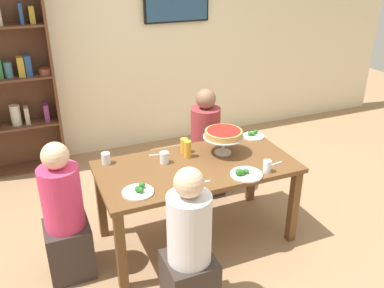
{
  "coord_description": "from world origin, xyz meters",
  "views": [
    {
      "loc": [
        -1.22,
        -2.78,
        2.35
      ],
      "look_at": [
        0.0,
        0.1,
        0.89
      ],
      "focal_mm": 38.37,
      "sensor_mm": 36.0,
      "label": 1
    }
  ],
  "objects_px": {
    "dining_table": "(197,175)",
    "bookshelf": "(1,79)",
    "television": "(177,0)",
    "diner_head_west": "(65,221)",
    "water_glass_clear_spare": "(267,166)",
    "salad_plate_near_diner": "(245,174)",
    "beer_glass_amber_short": "(184,146)",
    "beer_glass_amber_tall": "(187,149)",
    "salad_plate_spare": "(253,135)",
    "deep_dish_pizza_stand": "(223,135)",
    "water_glass_clear_far": "(164,158)",
    "cutlery_fork_near": "(160,154)",
    "diner_near_left": "(189,253)",
    "diner_far_right": "(205,150)",
    "water_glass_clear_near": "(106,158)",
    "salad_plate_far_diner": "(139,191)",
    "cutlery_fork_far": "(274,164)",
    "cutlery_knife_near": "(200,183)"
  },
  "relations": [
    {
      "from": "water_glass_clear_far",
      "to": "cutlery_knife_near",
      "type": "distance_m",
      "value": 0.45
    },
    {
      "from": "beer_glass_amber_short",
      "to": "beer_glass_amber_tall",
      "type": "bearing_deg",
      "value": -95.05
    },
    {
      "from": "television",
      "to": "diner_near_left",
      "type": "relative_size",
      "value": 0.72
    },
    {
      "from": "deep_dish_pizza_stand",
      "to": "water_glass_clear_far",
      "type": "distance_m",
      "value": 0.56
    },
    {
      "from": "salad_plate_spare",
      "to": "water_glass_clear_far",
      "type": "distance_m",
      "value": 0.99
    },
    {
      "from": "water_glass_clear_near",
      "to": "salad_plate_near_diner",
      "type": "bearing_deg",
      "value": -33.01
    },
    {
      "from": "bookshelf",
      "to": "beer_glass_amber_tall",
      "type": "xyz_separation_m",
      "value": [
        1.43,
        -1.85,
        -0.29
      ]
    },
    {
      "from": "bookshelf",
      "to": "beer_glass_amber_tall",
      "type": "bearing_deg",
      "value": -52.36
    },
    {
      "from": "cutlery_fork_far",
      "to": "water_glass_clear_near",
      "type": "bearing_deg",
      "value": 147.12
    },
    {
      "from": "television",
      "to": "diner_head_west",
      "type": "bearing_deg",
      "value": -129.43
    },
    {
      "from": "dining_table",
      "to": "water_glass_clear_near",
      "type": "relative_size",
      "value": 16.99
    },
    {
      "from": "television",
      "to": "salad_plate_near_diner",
      "type": "bearing_deg",
      "value": -98.55
    },
    {
      "from": "dining_table",
      "to": "diner_near_left",
      "type": "distance_m",
      "value": 0.84
    },
    {
      "from": "cutlery_fork_near",
      "to": "diner_near_left",
      "type": "bearing_deg",
      "value": 92.56
    },
    {
      "from": "diner_near_left",
      "to": "cutlery_fork_far",
      "type": "distance_m",
      "value": 1.11
    },
    {
      "from": "bookshelf",
      "to": "water_glass_clear_spare",
      "type": "relative_size",
      "value": 21.88
    },
    {
      "from": "television",
      "to": "dining_table",
      "type": "bearing_deg",
      "value": -107.04
    },
    {
      "from": "water_glass_clear_far",
      "to": "water_glass_clear_near",
      "type": "bearing_deg",
      "value": 158.42
    },
    {
      "from": "salad_plate_far_diner",
      "to": "diner_near_left",
      "type": "bearing_deg",
      "value": -68.16
    },
    {
      "from": "diner_head_west",
      "to": "water_glass_clear_far",
      "type": "bearing_deg",
      "value": 10.33
    },
    {
      "from": "water_glass_clear_near",
      "to": "water_glass_clear_spare",
      "type": "relative_size",
      "value": 0.96
    },
    {
      "from": "dining_table",
      "to": "deep_dish_pizza_stand",
      "type": "distance_m",
      "value": 0.42
    },
    {
      "from": "television",
      "to": "salad_plate_spare",
      "type": "xyz_separation_m",
      "value": [
        0.09,
        -1.79,
        -1.07
      ]
    },
    {
      "from": "cutlery_fork_far",
      "to": "salad_plate_far_diner",
      "type": "bearing_deg",
      "value": 170.24
    },
    {
      "from": "salad_plate_near_diner",
      "to": "beer_glass_amber_tall",
      "type": "bearing_deg",
      "value": 121.84
    },
    {
      "from": "bookshelf",
      "to": "salad_plate_near_diner",
      "type": "height_order",
      "value": "bookshelf"
    },
    {
      "from": "diner_far_right",
      "to": "cutlery_fork_far",
      "type": "relative_size",
      "value": 6.39
    },
    {
      "from": "dining_table",
      "to": "beer_glass_amber_tall",
      "type": "distance_m",
      "value": 0.24
    },
    {
      "from": "salad_plate_near_diner",
      "to": "beer_glass_amber_short",
      "type": "distance_m",
      "value": 0.65
    },
    {
      "from": "diner_far_right",
      "to": "diner_near_left",
      "type": "xyz_separation_m",
      "value": [
        -0.77,
        -1.43,
        0.0
      ]
    },
    {
      "from": "deep_dish_pizza_stand",
      "to": "salad_plate_spare",
      "type": "xyz_separation_m",
      "value": [
        0.43,
        0.2,
        -0.16
      ]
    },
    {
      "from": "water_glass_clear_far",
      "to": "dining_table",
      "type": "bearing_deg",
      "value": -30.32
    },
    {
      "from": "salad_plate_near_diner",
      "to": "water_glass_clear_far",
      "type": "height_order",
      "value": "water_glass_clear_far"
    },
    {
      "from": "bookshelf",
      "to": "diner_far_right",
      "type": "xyz_separation_m",
      "value": [
        1.85,
        -1.32,
        -0.62
      ]
    },
    {
      "from": "water_glass_clear_near",
      "to": "water_glass_clear_spare",
      "type": "height_order",
      "value": "water_glass_clear_spare"
    },
    {
      "from": "bookshelf",
      "to": "beer_glass_amber_short",
      "type": "xyz_separation_m",
      "value": [
        1.44,
        -1.76,
        -0.3
      ]
    },
    {
      "from": "water_glass_clear_far",
      "to": "cutlery_fork_near",
      "type": "distance_m",
      "value": 0.17
    },
    {
      "from": "diner_near_left",
      "to": "bookshelf",
      "type": "bearing_deg",
      "value": 21.32
    },
    {
      "from": "salad_plate_near_diner",
      "to": "beer_glass_amber_short",
      "type": "height_order",
      "value": "beer_glass_amber_short"
    },
    {
      "from": "bookshelf",
      "to": "cutlery_fork_far",
      "type": "bearing_deg",
      "value": -47.93
    },
    {
      "from": "beer_glass_amber_tall",
      "to": "beer_glass_amber_short",
      "type": "distance_m",
      "value": 0.1
    },
    {
      "from": "television",
      "to": "cutlery_fork_far",
      "type": "xyz_separation_m",
      "value": [
        -0.05,
        -2.35,
        -1.08
      ]
    },
    {
      "from": "television",
      "to": "water_glass_clear_spare",
      "type": "xyz_separation_m",
      "value": [
        -0.17,
        -2.44,
        -1.04
      ]
    },
    {
      "from": "cutlery_knife_near",
      "to": "salad_plate_near_diner",
      "type": "bearing_deg",
      "value": -4.78
    },
    {
      "from": "salad_plate_spare",
      "to": "cutlery_fork_far",
      "type": "height_order",
      "value": "salad_plate_spare"
    },
    {
      "from": "television",
      "to": "cutlery_fork_near",
      "type": "height_order",
      "value": "television"
    },
    {
      "from": "dining_table",
      "to": "bookshelf",
      "type": "bearing_deg",
      "value": 125.6
    },
    {
      "from": "diner_head_west",
      "to": "beer_glass_amber_short",
      "type": "xyz_separation_m",
      "value": [
        1.1,
        0.28,
        0.31
      ]
    },
    {
      "from": "salad_plate_near_diner",
      "to": "water_glass_clear_far",
      "type": "bearing_deg",
      "value": 138.93
    },
    {
      "from": "dining_table",
      "to": "deep_dish_pizza_stand",
      "type": "height_order",
      "value": "deep_dish_pizza_stand"
    }
  ]
}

